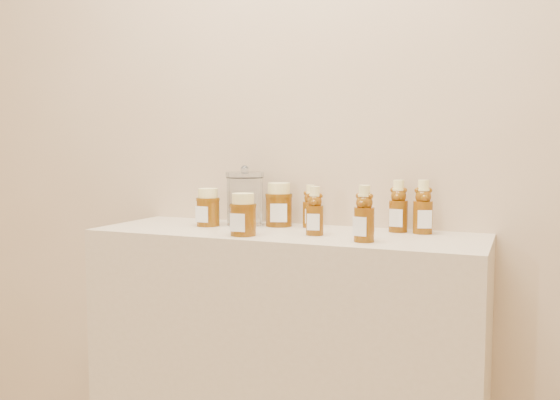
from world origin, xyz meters
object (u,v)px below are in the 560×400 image
at_px(honey_jar_left, 208,207).
at_px(glass_canister, 245,196).
at_px(display_table, 285,374).
at_px(bear_bottle_back_left, 310,203).
at_px(bear_bottle_front_left, 315,208).

distance_m(honey_jar_left, glass_canister, 0.13).
distance_m(display_table, bear_bottle_back_left, 0.54).
xyz_separation_m(bear_bottle_back_left, bear_bottle_front_left, (0.07, -0.15, 0.00)).
distance_m(bear_bottle_back_left, glass_canister, 0.22).
relative_size(bear_bottle_back_left, honey_jar_left, 1.26).
relative_size(display_table, glass_canister, 6.22).
distance_m(display_table, glass_canister, 0.58).
height_order(bear_bottle_back_left, bear_bottle_front_left, bear_bottle_front_left).
bearing_deg(honey_jar_left, bear_bottle_back_left, 19.52).
xyz_separation_m(display_table, glass_canister, (-0.18, 0.10, 0.55)).
xyz_separation_m(bear_bottle_back_left, glass_canister, (-0.22, -0.03, 0.02)).
relative_size(honey_jar_left, glass_canister, 0.64).
height_order(honey_jar_left, glass_canister, glass_canister).
bearing_deg(honey_jar_left, glass_canister, 37.08).
height_order(bear_bottle_back_left, honey_jar_left, bear_bottle_back_left).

